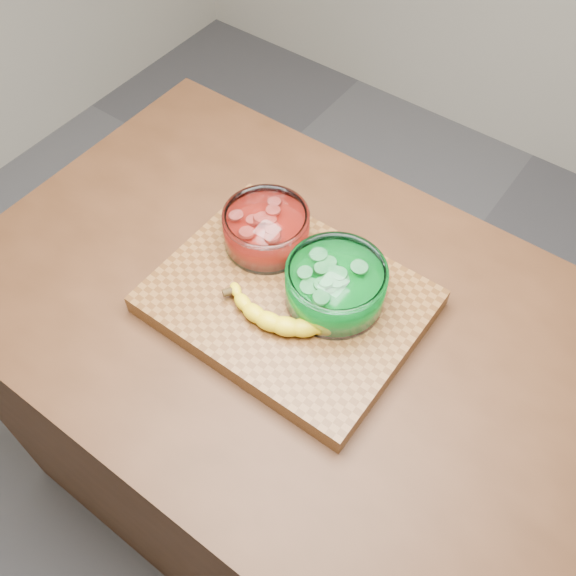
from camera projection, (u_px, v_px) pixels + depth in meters
The scene contains 6 objects.
ground at pixel (288, 483), 1.87m from camera, with size 3.50×3.50×0.00m, color #56565A.
counter at pixel (288, 417), 1.51m from camera, with size 1.20×0.80×0.90m, color #462815.
cutting_board at pixel (288, 301), 1.13m from camera, with size 0.45×0.35×0.04m, color brown.
bowl_red at pixel (266, 229), 1.16m from camera, with size 0.16×0.16×0.07m.
bowl_green at pixel (335, 286), 1.08m from camera, with size 0.17×0.17×0.08m.
banana at pixel (289, 303), 1.08m from camera, with size 0.24×0.16×0.04m, color yellow, non-canonical shape.
Camera 1 is at (0.39, -0.53, 1.84)m, focal length 40.00 mm.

